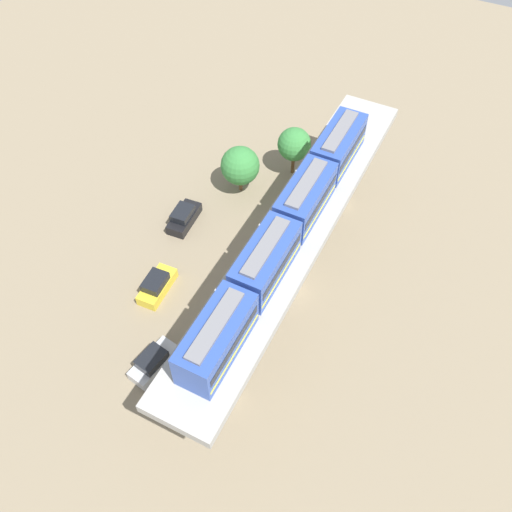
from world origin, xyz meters
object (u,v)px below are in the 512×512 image
(train, at_px, (286,228))
(parked_car_black, at_px, (184,217))
(tree_near_viaduct, at_px, (294,144))
(tree_mid_lot, at_px, (240,166))
(parked_car_yellow, at_px, (157,285))
(parked_car_silver, at_px, (154,362))

(train, distance_m, parked_car_black, 15.57)
(train, distance_m, tree_near_viaduct, 17.36)
(train, bearing_deg, tree_mid_lot, -47.71)
(parked_car_yellow, relative_size, tree_mid_lot, 0.84)
(parked_car_yellow, height_order, tree_near_viaduct, tree_near_viaduct)
(parked_car_yellow, xyz_separation_m, tree_near_viaduct, (-4.24, -19.28, 2.98))
(parked_car_yellow, bearing_deg, parked_car_black, -78.55)
(parked_car_black, bearing_deg, tree_near_viaduct, -124.08)
(train, xyz_separation_m, parked_car_yellow, (10.18, 3.98, -8.64))
(train, height_order, parked_car_silver, train)
(parked_car_black, height_order, parked_car_silver, same)
(tree_near_viaduct, height_order, tree_mid_lot, tree_near_viaduct)
(tree_mid_lot, bearing_deg, tree_near_viaduct, -127.45)
(train, xyz_separation_m, parked_car_silver, (6.30, 10.33, -8.64))
(parked_car_yellow, height_order, parked_car_black, same)
(parked_car_silver, distance_m, tree_near_viaduct, 25.80)
(train, height_order, tree_mid_lot, train)
(train, relative_size, tree_mid_lot, 5.34)
(parked_car_black, bearing_deg, train, 157.40)
(parked_car_black, relative_size, tree_near_viaduct, 0.80)
(parked_car_black, distance_m, parked_car_silver, 15.55)
(train, relative_size, parked_car_yellow, 6.38)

